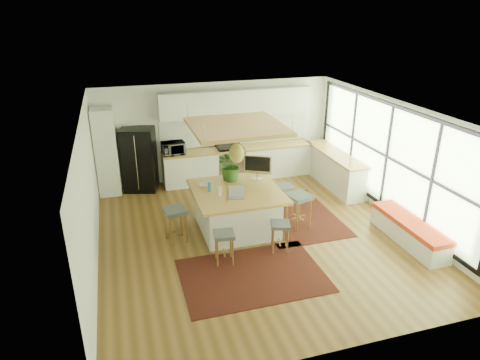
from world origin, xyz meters
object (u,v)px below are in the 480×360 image
object	(u,v)px
stool_near_left	(224,246)
island_plant	(231,168)
laptop	(237,192)
fridge	(139,157)
stool_right_front	(298,213)
stool_near_right	(280,235)
stool_right_back	(284,198)
microwave	(173,147)
island	(237,210)
stool_left_side	(176,226)
monitor	(258,169)

from	to	relation	value
stool_near_left	island_plant	world-z (taller)	island_plant
laptop	island_plant	distance (m)	1.00
fridge	stool_right_front	distance (m)	4.49
stool_near_right	stool_right_back	bearing A→B (deg)	65.28
stool_near_left	stool_right_front	xyz separation A→B (m)	(1.92, 0.88, 0.00)
fridge	island_plant	size ratio (longest dim) A/B	2.28
stool_right_front	fridge	bearing A→B (deg)	135.06
laptop	microwave	size ratio (longest dim) A/B	0.56
stool_near_right	island	bearing A→B (deg)	117.23
stool_near_right	island_plant	bearing A→B (deg)	106.85
stool_right_front	laptop	xyz separation A→B (m)	(-1.43, -0.05, 0.70)
stool_near_left	stool_left_side	size ratio (longest dim) A/B	0.86
stool_left_side	stool_near_left	bearing A→B (deg)	-54.39
laptop	microwave	distance (m)	3.25
stool_near_left	microwave	distance (m)	4.06
island_plant	stool_near_right	bearing A→B (deg)	-73.15
stool_near_left	laptop	xyz separation A→B (m)	(0.49, 0.83, 0.70)
monitor	island_plant	size ratio (longest dim) A/B	0.85
island	stool_near_right	size ratio (longest dim) A/B	2.95
island	island_plant	bearing A→B (deg)	84.92
stool_near_right	monitor	bearing A→B (deg)	88.29
stool_right_back	monitor	distance (m)	1.09
monitor	island	bearing A→B (deg)	-116.21
stool_near_right	microwave	world-z (taller)	microwave
laptop	monitor	bearing A→B (deg)	66.31
stool_right_back	stool_left_side	world-z (taller)	stool_left_side
stool_near_right	island_plant	distance (m)	1.99
island	stool_left_side	xyz separation A→B (m)	(-1.35, -0.15, -0.11)
stool_right_back	stool_right_front	bearing A→B (deg)	-89.65
stool_right_back	island	bearing A→B (deg)	-159.09
fridge	monitor	xyz separation A→B (m)	(2.45, -2.38, 0.26)
stool_near_right	monitor	world-z (taller)	monitor
island_plant	stool_left_side	bearing A→B (deg)	-151.82
stool_near_right	microwave	distance (m)	4.24
stool_right_front	island_plant	size ratio (longest dim) A/B	1.08
stool_right_front	monitor	bearing A→B (deg)	132.50
fridge	stool_near_right	world-z (taller)	fridge
microwave	stool_near_right	bearing A→B (deg)	-74.25
fridge	stool_right_back	distance (m)	3.96
monitor	microwave	distance (m)	2.79
island	stool_near_right	bearing A→B (deg)	-62.77
fridge	laptop	size ratio (longest dim) A/B	5.05
monitor	stool_near_left	bearing A→B (deg)	-98.32
laptop	microwave	xyz separation A→B (m)	(-0.83, 3.14, 0.08)
island	stool_right_back	world-z (taller)	island
stool_left_side	laptop	bearing A→B (deg)	-10.13
fridge	island_plant	xyz separation A→B (m)	(1.89, -2.22, 0.29)
fridge	island	bearing A→B (deg)	-41.27
island	stool_right_back	distance (m)	1.42
stool_near_right	stool_left_side	bearing A→B (deg)	153.31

